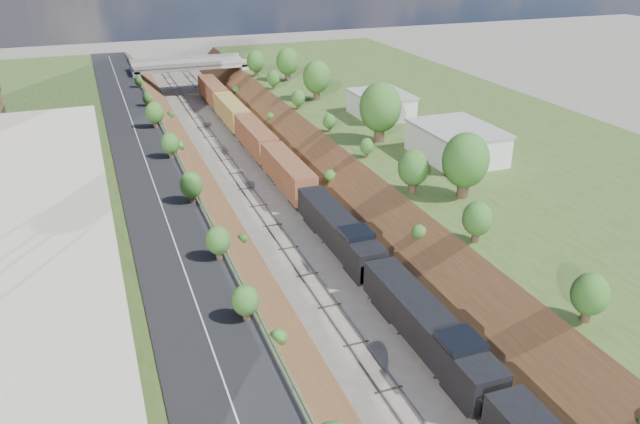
% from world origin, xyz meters
% --- Properties ---
extents(platform_left, '(44.00, 180.00, 5.00)m').
position_xyz_m(platform_left, '(-33.00, 60.00, 2.50)').
color(platform_left, '#384C1F').
rests_on(platform_left, ground).
extents(platform_right, '(44.00, 180.00, 5.00)m').
position_xyz_m(platform_right, '(33.00, 60.00, 2.50)').
color(platform_right, '#384C1F').
rests_on(platform_right, ground).
extents(embankment_left, '(10.00, 180.00, 10.00)m').
position_xyz_m(embankment_left, '(-11.00, 60.00, 0.00)').
color(embankment_left, brown).
rests_on(embankment_left, ground).
extents(embankment_right, '(10.00, 180.00, 10.00)m').
position_xyz_m(embankment_right, '(11.00, 60.00, 0.00)').
color(embankment_right, brown).
rests_on(embankment_right, ground).
extents(rail_left_track, '(1.58, 180.00, 0.18)m').
position_xyz_m(rail_left_track, '(-2.60, 60.00, 0.09)').
color(rail_left_track, gray).
rests_on(rail_left_track, ground).
extents(rail_right_track, '(1.58, 180.00, 0.18)m').
position_xyz_m(rail_right_track, '(2.60, 60.00, 0.09)').
color(rail_right_track, gray).
rests_on(rail_right_track, ground).
extents(road, '(8.00, 180.00, 0.10)m').
position_xyz_m(road, '(-15.50, 60.00, 5.05)').
color(road, black).
rests_on(road, platform_left).
extents(guardrail, '(0.10, 171.00, 0.70)m').
position_xyz_m(guardrail, '(-11.40, 59.80, 5.55)').
color(guardrail, '#99999E').
rests_on(guardrail, platform_left).
extents(commercial_building, '(14.30, 62.30, 7.00)m').
position_xyz_m(commercial_building, '(-28.00, 38.00, 8.51)').
color(commercial_building, brown).
rests_on(commercial_building, platform_left).
extents(overpass, '(24.50, 8.30, 7.40)m').
position_xyz_m(overpass, '(0.00, 122.00, 4.92)').
color(overpass, gray).
rests_on(overpass, ground).
extents(white_building_near, '(9.00, 12.00, 4.00)m').
position_xyz_m(white_building_near, '(23.50, 52.00, 7.00)').
color(white_building_near, silver).
rests_on(white_building_near, platform_right).
extents(white_building_far, '(8.00, 10.00, 3.60)m').
position_xyz_m(white_building_far, '(23.00, 74.00, 6.80)').
color(white_building_far, silver).
rests_on(white_building_far, platform_right).
extents(tree_right_large, '(5.25, 5.25, 7.61)m').
position_xyz_m(tree_right_large, '(17.00, 40.00, 9.38)').
color(tree_right_large, '#473323').
rests_on(tree_right_large, platform_right).
extents(tree_left_crest, '(2.45, 2.45, 3.55)m').
position_xyz_m(tree_left_crest, '(-11.80, 20.00, 7.04)').
color(tree_left_crest, '#473323').
rests_on(tree_left_crest, platform_left).
extents(freight_train, '(3.14, 126.49, 4.67)m').
position_xyz_m(freight_train, '(2.60, 58.16, 2.63)').
color(freight_train, black).
rests_on(freight_train, ground).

